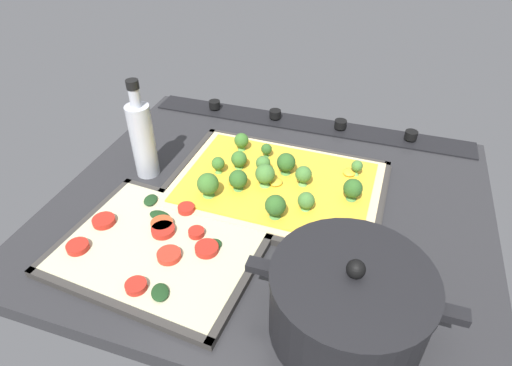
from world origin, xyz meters
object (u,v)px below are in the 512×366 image
at_px(veggie_pizza_back, 160,245).
at_px(cooking_pot, 349,303).
at_px(broccoli_pizza, 273,182).
at_px(baking_tray_back, 161,249).
at_px(oil_bottle, 142,138).
at_px(baking_tray_front, 276,187).

height_order(veggie_pizza_back, cooking_pot, cooking_pot).
distance_m(veggie_pizza_back, cooking_pot, 0.32).
xyz_separation_m(broccoli_pizza, baking_tray_back, (0.13, 0.21, -0.02)).
xyz_separation_m(broccoli_pizza, veggie_pizza_back, (0.13, 0.21, -0.01)).
bearing_deg(veggie_pizza_back, baking_tray_back, 143.05).
bearing_deg(oil_bottle, cooking_pot, 151.38).
height_order(baking_tray_front, baking_tray_back, same).
distance_m(baking_tray_front, veggie_pizza_back, 0.25).
relative_size(broccoli_pizza, baking_tray_back, 1.14).
distance_m(baking_tray_back, veggie_pizza_back, 0.01).
height_order(baking_tray_front, oil_bottle, oil_bottle).
relative_size(baking_tray_back, oil_bottle, 1.70).
relative_size(baking_tray_front, broccoli_pizza, 1.06).
xyz_separation_m(veggie_pizza_back, oil_bottle, (0.13, -0.19, 0.07)).
bearing_deg(veggie_pizza_back, cooking_pot, 170.49).
bearing_deg(broccoli_pizza, cooking_pot, 124.22).
bearing_deg(cooking_pot, broccoli_pizza, -55.78).
distance_m(broccoli_pizza, oil_bottle, 0.27).
height_order(veggie_pizza_back, oil_bottle, oil_bottle).
relative_size(baking_tray_front, veggie_pizza_back, 1.31).
distance_m(broccoli_pizza, cooking_pot, 0.32).
relative_size(broccoli_pizza, cooking_pot, 1.39).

